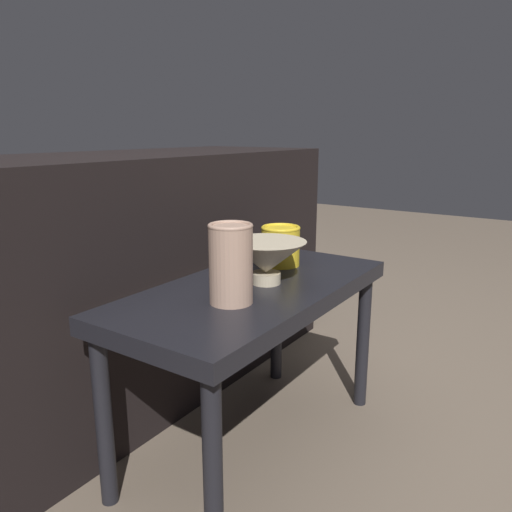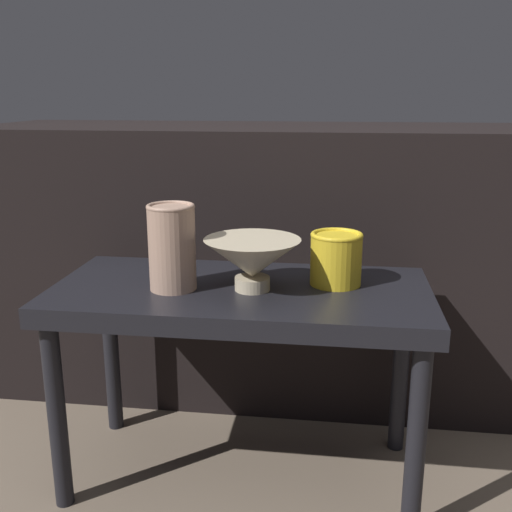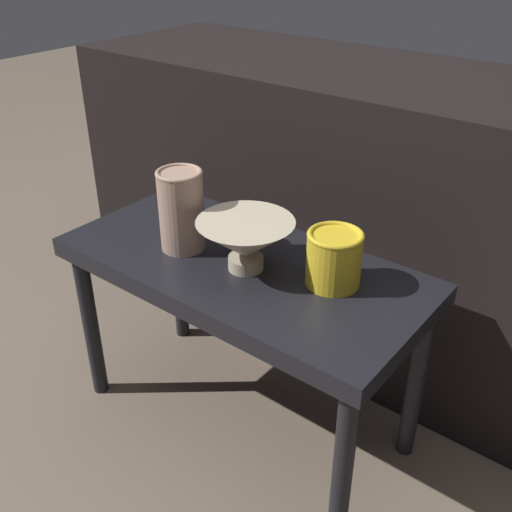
# 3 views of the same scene
# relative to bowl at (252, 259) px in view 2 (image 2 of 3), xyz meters

# --- Properties ---
(ground_plane) EXTENTS (8.00, 8.00, 0.00)m
(ground_plane) POSITION_rel_bowl_xyz_m (-0.03, 0.02, -0.49)
(ground_plane) COLOR #6B5B4C
(table) EXTENTS (0.75, 0.36, 0.43)m
(table) POSITION_rel_bowl_xyz_m (-0.03, 0.02, -0.12)
(table) COLOR black
(table) RESTS_ON ground_plane
(couch_backdrop) EXTENTS (1.55, 0.50, 0.72)m
(couch_backdrop) POSITION_rel_bowl_xyz_m (-0.03, 0.50, -0.13)
(couch_backdrop) COLOR black
(couch_backdrop) RESTS_ON ground_plane
(bowl) EXTENTS (0.19, 0.19, 0.10)m
(bowl) POSITION_rel_bowl_xyz_m (0.00, 0.00, 0.00)
(bowl) COLOR #C1B293
(bowl) RESTS_ON table
(vase_textured_left) EXTENTS (0.09, 0.09, 0.17)m
(vase_textured_left) POSITION_rel_bowl_xyz_m (-0.16, -0.01, 0.02)
(vase_textured_left) COLOR tan
(vase_textured_left) RESTS_ON table
(vase_colorful_right) EXTENTS (0.10, 0.10, 0.11)m
(vase_colorful_right) POSITION_rel_bowl_xyz_m (0.16, 0.06, -0.01)
(vase_colorful_right) COLOR gold
(vase_colorful_right) RESTS_ON table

